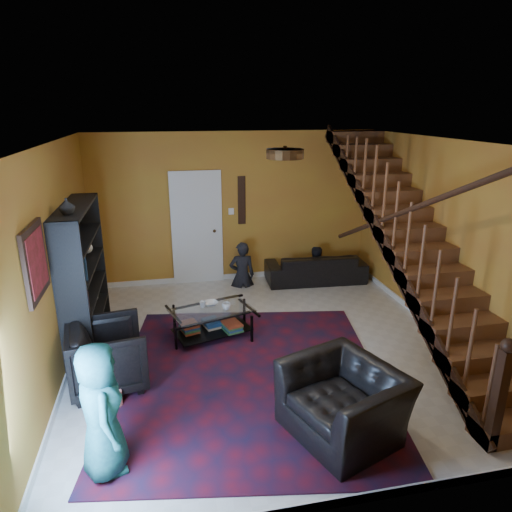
% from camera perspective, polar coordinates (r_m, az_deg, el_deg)
% --- Properties ---
extents(floor, '(5.50, 5.50, 0.00)m').
position_cam_1_polar(floor, '(6.53, 1.27, -11.31)').
color(floor, beige).
rests_on(floor, ground).
extents(room, '(5.50, 5.50, 5.50)m').
position_cam_1_polar(room, '(7.56, -11.01, -6.91)').
color(room, '#A65C25').
rests_on(room, ground).
extents(staircase, '(0.95, 5.02, 3.18)m').
position_cam_1_polar(staircase, '(6.75, 19.21, 1.56)').
color(staircase, brown).
rests_on(staircase, floor).
extents(bookshelf, '(0.35, 1.80, 2.00)m').
position_cam_1_polar(bookshelf, '(6.62, -20.67, -2.89)').
color(bookshelf, black).
rests_on(bookshelf, floor).
extents(door, '(0.82, 0.05, 2.05)m').
position_cam_1_polar(door, '(8.56, -7.38, 3.24)').
color(door, silver).
rests_on(door, floor).
extents(framed_picture, '(0.04, 0.74, 0.74)m').
position_cam_1_polar(framed_picture, '(5.02, -25.88, -0.65)').
color(framed_picture, maroon).
rests_on(framed_picture, room).
extents(wall_hanging, '(0.14, 0.03, 0.90)m').
position_cam_1_polar(wall_hanging, '(8.55, -1.81, 6.98)').
color(wall_hanging, black).
rests_on(wall_hanging, room).
extents(ceiling_fixture, '(0.40, 0.40, 0.10)m').
position_cam_1_polar(ceiling_fixture, '(4.93, 3.63, 12.64)').
color(ceiling_fixture, '#3F2814').
rests_on(ceiling_fixture, room).
extents(rug, '(3.76, 4.14, 0.02)m').
position_cam_1_polar(rug, '(5.88, -0.79, -14.82)').
color(rug, '#470C19').
rests_on(rug, floor).
extents(sofa, '(1.92, 0.84, 0.55)m').
position_cam_1_polar(sofa, '(8.82, 7.44, -1.43)').
color(sofa, black).
rests_on(sofa, floor).
extents(armchair_left, '(1.00, 0.98, 0.80)m').
position_cam_1_polar(armchair_left, '(5.82, -18.05, -11.72)').
color(armchair_left, black).
rests_on(armchair_left, floor).
extents(armchair_right, '(1.31, 1.39, 0.73)m').
position_cam_1_polar(armchair_right, '(4.94, 10.86, -17.43)').
color(armchair_right, black).
rests_on(armchair_right, floor).
extents(person_adult_a, '(0.49, 0.34, 1.30)m').
position_cam_1_polar(person_adult_a, '(8.55, -1.75, -2.44)').
color(person_adult_a, black).
rests_on(person_adult_a, sofa).
extents(person_adult_b, '(0.55, 0.43, 1.13)m').
position_cam_1_polar(person_adult_b, '(8.92, 7.30, -2.29)').
color(person_adult_b, black).
rests_on(person_adult_b, sofa).
extents(person_child, '(0.56, 0.72, 1.30)m').
position_cam_1_polar(person_child, '(4.49, -18.84, -17.81)').
color(person_child, '#1A6564').
rests_on(person_child, armchair_left).
extents(coffee_table, '(1.27, 0.95, 0.43)m').
position_cam_1_polar(coffee_table, '(6.72, -5.54, -8.13)').
color(coffee_table, black).
rests_on(coffee_table, floor).
extents(cup_a, '(0.15, 0.15, 0.10)m').
position_cam_1_polar(cup_a, '(6.61, -3.73, -6.27)').
color(cup_a, '#999999').
rests_on(cup_a, coffee_table).
extents(cup_b, '(0.12, 0.12, 0.09)m').
position_cam_1_polar(cup_b, '(6.71, -6.68, -6.04)').
color(cup_b, '#999999').
rests_on(cup_b, coffee_table).
extents(bowl, '(0.25, 0.25, 0.05)m').
position_cam_1_polar(bowl, '(6.78, -5.67, -5.90)').
color(bowl, '#999999').
rests_on(bowl, coffee_table).
extents(vase, '(0.18, 0.18, 0.19)m').
position_cam_1_polar(vase, '(5.85, -22.58, 5.77)').
color(vase, '#999999').
rests_on(vase, bookshelf).
extents(popcorn_bucket, '(0.18, 0.18, 0.17)m').
position_cam_1_polar(popcorn_bucket, '(5.58, -17.15, -16.61)').
color(popcorn_bucket, red).
rests_on(popcorn_bucket, rug).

